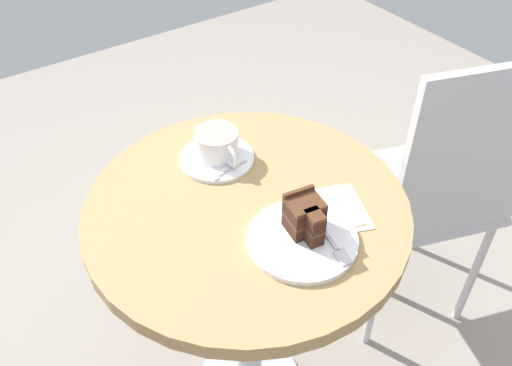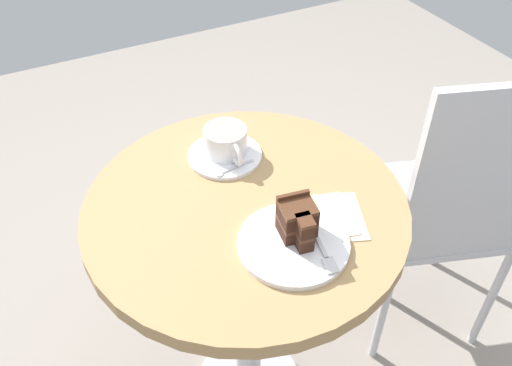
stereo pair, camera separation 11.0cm
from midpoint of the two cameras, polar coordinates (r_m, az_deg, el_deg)
cafe_table at (r=1.20m, az=-3.55°, el=-6.88°), size 0.67×0.67×0.74m
saucer at (r=1.22m, az=-6.70°, el=2.49°), size 0.17×0.17×0.01m
coffee_cup at (r=1.20m, az=-6.71°, el=4.06°), size 0.13×0.10×0.06m
teaspoon at (r=1.17m, az=-5.99°, el=1.03°), size 0.02×0.09×0.00m
cake_plate at (r=1.03m, az=1.84°, el=-6.13°), size 0.21×0.21×0.01m
cake_slice at (r=1.01m, az=2.15°, el=-3.70°), size 0.09×0.07×0.08m
fork at (r=1.02m, az=5.03°, el=-6.46°), size 0.15×0.05×0.00m
napkin at (r=1.09m, az=4.73°, el=-3.07°), size 0.18×0.18×0.00m
cafe_chair at (r=1.48m, az=16.71°, el=-0.24°), size 0.48×0.48×0.95m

